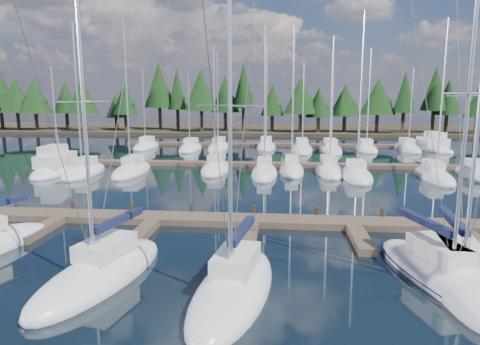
# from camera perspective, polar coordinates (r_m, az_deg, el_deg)

# --- Properties ---
(ground) EXTENTS (260.00, 260.00, 0.00)m
(ground) POSITION_cam_1_polar(r_m,az_deg,el_deg) (38.20, 2.84, -1.57)
(ground) COLOR black
(ground) RESTS_ON ground
(far_shore) EXTENTS (220.00, 30.00, 0.60)m
(far_shore) POSITION_cam_1_polar(r_m,az_deg,el_deg) (97.67, 4.45, 5.76)
(far_shore) COLOR #332A1C
(far_shore) RESTS_ON ground
(main_dock) EXTENTS (44.00, 6.13, 0.90)m
(main_dock) POSITION_cam_1_polar(r_m,az_deg,el_deg) (25.91, 1.57, -6.81)
(main_dock) COLOR brown
(main_dock) RESTS_ON ground
(back_docks) EXTENTS (50.00, 21.80, 0.40)m
(back_docks) POSITION_cam_1_polar(r_m,az_deg,el_deg) (57.48, 3.73, 2.59)
(back_docks) COLOR brown
(back_docks) RESTS_ON ground
(front_sailboat_2) EXTENTS (4.53, 8.88, 13.70)m
(front_sailboat_2) POSITION_cam_1_polar(r_m,az_deg,el_deg) (19.71, -17.98, -12.65)
(front_sailboat_2) COLOR silver
(front_sailboat_2) RESTS_ON ground
(front_sailboat_3) EXTENTS (3.89, 8.64, 13.48)m
(front_sailboat_3) POSITION_cam_1_polar(r_m,az_deg,el_deg) (17.46, -0.83, -15.20)
(front_sailboat_3) COLOR silver
(front_sailboat_3) RESTS_ON ground
(front_sailboat_4) EXTENTS (5.03, 9.88, 14.28)m
(front_sailboat_4) POSITION_cam_1_polar(r_m,az_deg,el_deg) (20.30, 25.49, -12.48)
(front_sailboat_4) COLOR silver
(front_sailboat_4) RESTS_ON ground
(front_sailboat_5) EXTENTS (3.74, 9.67, 14.13)m
(front_sailboat_5) POSITION_cam_1_polar(r_m,az_deg,el_deg) (20.84, 27.15, -12.04)
(front_sailboat_5) COLOR silver
(front_sailboat_5) RESTS_ON ground
(back_sailboat_rows) EXTENTS (45.27, 32.12, 16.33)m
(back_sailboat_rows) POSITION_cam_1_polar(r_m,az_deg,el_deg) (53.02, 4.06, 2.02)
(back_sailboat_rows) COLOR silver
(back_sailboat_rows) RESTS_ON ground
(motor_yacht_left) EXTENTS (3.63, 9.48, 4.66)m
(motor_yacht_left) POSITION_cam_1_polar(r_m,az_deg,el_deg) (47.78, -23.30, 0.60)
(motor_yacht_left) COLOR silver
(motor_yacht_left) RESTS_ON ground
(motor_yacht_right) EXTENTS (5.05, 9.41, 4.48)m
(motor_yacht_right) POSITION_cam_1_polar(r_m,az_deg,el_deg) (67.82, 24.28, 3.12)
(motor_yacht_right) COLOR silver
(motor_yacht_right) RESTS_ON ground
(tree_line) EXTENTS (185.37, 11.92, 14.03)m
(tree_line) POSITION_cam_1_polar(r_m,az_deg,el_deg) (87.60, 3.52, 9.99)
(tree_line) COLOR black
(tree_line) RESTS_ON far_shore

